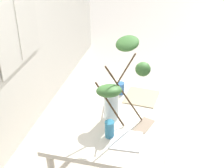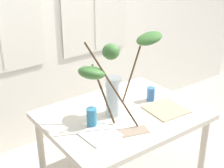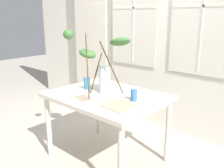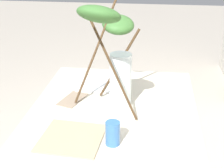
{
  "view_description": "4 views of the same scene",
  "coord_description": "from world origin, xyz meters",
  "px_view_note": "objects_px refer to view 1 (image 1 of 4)",
  "views": [
    {
      "loc": [
        -2.21,
        -0.51,
        2.4
      ],
      "look_at": [
        0.01,
        0.04,
        1.0
      ],
      "focal_mm": 54.87,
      "sensor_mm": 36.0,
      "label": 1
    },
    {
      "loc": [
        -1.33,
        -1.68,
        1.93
      ],
      "look_at": [
        -0.1,
        -0.0,
        0.99
      ],
      "focal_mm": 52.73,
      "sensor_mm": 36.0,
      "label": 2
    },
    {
      "loc": [
        1.62,
        -1.72,
        1.5
      ],
      "look_at": [
        0.02,
        0.06,
        0.83
      ],
      "focal_mm": 39.06,
      "sensor_mm": 36.0,
      "label": 3
    },
    {
      "loc": [
        1.54,
        0.19,
        1.57
      ],
      "look_at": [
        -0.01,
        -0.01,
        0.87
      ],
      "focal_mm": 53.13,
      "sensor_mm": 36.0,
      "label": 4
    }
  ],
  "objects_px": {
    "drinking_glass_blue_right": "(121,88)",
    "drinking_glass_blue_left": "(110,129)",
    "vase_with_branches": "(117,85)",
    "plate_square_left": "(126,140)",
    "plate_square_right": "(141,97)",
    "dining_table": "(117,122)"
  },
  "relations": [
    {
      "from": "vase_with_branches",
      "to": "drinking_glass_blue_left",
      "type": "relative_size",
      "value": 5.2
    },
    {
      "from": "drinking_glass_blue_left",
      "to": "plate_square_left",
      "type": "height_order",
      "value": "drinking_glass_blue_left"
    },
    {
      "from": "vase_with_branches",
      "to": "drinking_glass_blue_right",
      "type": "xyz_separation_m",
      "value": [
        0.39,
        0.05,
        -0.27
      ]
    },
    {
      "from": "vase_with_branches",
      "to": "drinking_glass_blue_left",
      "type": "xyz_separation_m",
      "value": [
        -0.21,
        0.0,
        -0.26
      ]
    },
    {
      "from": "drinking_glass_blue_right",
      "to": "plate_square_right",
      "type": "relative_size",
      "value": 0.4
    },
    {
      "from": "vase_with_branches",
      "to": "plate_square_left",
      "type": "bearing_deg",
      "value": -150.93
    },
    {
      "from": "drinking_glass_blue_left",
      "to": "plate_square_right",
      "type": "relative_size",
      "value": 0.49
    },
    {
      "from": "vase_with_branches",
      "to": "plate_square_left",
      "type": "height_order",
      "value": "vase_with_branches"
    },
    {
      "from": "dining_table",
      "to": "vase_with_branches",
      "type": "bearing_deg",
      "value": -167.9
    },
    {
      "from": "drinking_glass_blue_right",
      "to": "drinking_glass_blue_left",
      "type": "bearing_deg",
      "value": -175.17
    },
    {
      "from": "vase_with_branches",
      "to": "plate_square_left",
      "type": "relative_size",
      "value": 3.12
    },
    {
      "from": "plate_square_left",
      "to": "plate_square_right",
      "type": "xyz_separation_m",
      "value": [
        0.6,
        -0.01,
        -0.0
      ]
    },
    {
      "from": "vase_with_branches",
      "to": "drinking_glass_blue_left",
      "type": "height_order",
      "value": "vase_with_branches"
    },
    {
      "from": "dining_table",
      "to": "drinking_glass_blue_right",
      "type": "bearing_deg",
      "value": 6.72
    },
    {
      "from": "dining_table",
      "to": "vase_with_branches",
      "type": "height_order",
      "value": "vase_with_branches"
    },
    {
      "from": "dining_table",
      "to": "plate_square_right",
      "type": "xyz_separation_m",
      "value": [
        0.3,
        -0.15,
        0.08
      ]
    },
    {
      "from": "plate_square_right",
      "to": "dining_table",
      "type": "bearing_deg",
      "value": 152.98
    },
    {
      "from": "drinking_glass_blue_left",
      "to": "plate_square_left",
      "type": "distance_m",
      "value": 0.15
    },
    {
      "from": "drinking_glass_blue_left",
      "to": "drinking_glass_blue_right",
      "type": "bearing_deg",
      "value": 4.83
    },
    {
      "from": "plate_square_left",
      "to": "dining_table",
      "type": "bearing_deg",
      "value": 25.4
    },
    {
      "from": "drinking_glass_blue_right",
      "to": "plate_square_left",
      "type": "distance_m",
      "value": 0.64
    },
    {
      "from": "dining_table",
      "to": "plate_square_left",
      "type": "relative_size",
      "value": 5.07
    }
  ]
}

